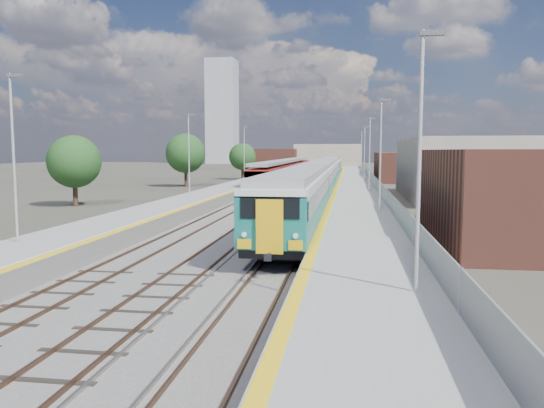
# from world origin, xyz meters

# --- Properties ---
(ground) EXTENTS (320.00, 320.00, 0.00)m
(ground) POSITION_xyz_m (0.00, 50.00, 0.00)
(ground) COLOR #47443A
(ground) RESTS_ON ground
(ballast_bed) EXTENTS (10.50, 155.00, 0.06)m
(ballast_bed) POSITION_xyz_m (-2.25, 52.50, 0.03)
(ballast_bed) COLOR #565451
(ballast_bed) RESTS_ON ground
(tracks) EXTENTS (8.96, 160.00, 0.17)m
(tracks) POSITION_xyz_m (-1.65, 54.18, 0.11)
(tracks) COLOR #4C3323
(tracks) RESTS_ON ground
(platform_right) EXTENTS (4.70, 155.00, 8.52)m
(platform_right) POSITION_xyz_m (5.28, 52.49, 0.54)
(platform_right) COLOR slate
(platform_right) RESTS_ON ground
(platform_left) EXTENTS (4.30, 155.00, 8.52)m
(platform_left) POSITION_xyz_m (-9.05, 52.49, 0.52)
(platform_left) COLOR slate
(platform_left) RESTS_ON ground
(buildings) EXTENTS (72.00, 185.50, 40.00)m
(buildings) POSITION_xyz_m (-18.12, 138.60, 10.70)
(buildings) COLOR brown
(buildings) RESTS_ON ground
(green_train) EXTENTS (2.99, 83.20, 3.29)m
(green_train) POSITION_xyz_m (1.50, 48.55, 2.32)
(green_train) COLOR black
(green_train) RESTS_ON ground
(red_train) EXTENTS (2.83, 57.38, 3.57)m
(red_train) POSITION_xyz_m (-5.50, 72.15, 2.11)
(red_train) COLOR black
(red_train) RESTS_ON ground
(tree_a) EXTENTS (4.83, 4.83, 6.54)m
(tree_a) POSITION_xyz_m (-20.40, 31.75, 4.12)
(tree_a) COLOR #382619
(tree_a) RESTS_ON ground
(tree_b) EXTENTS (5.54, 5.54, 7.50)m
(tree_b) POSITION_xyz_m (-18.36, 58.64, 4.73)
(tree_b) COLOR #382619
(tree_b) RESTS_ON ground
(tree_c) EXTENTS (4.74, 4.74, 6.42)m
(tree_c) POSITION_xyz_m (-14.17, 78.07, 4.04)
(tree_c) COLOR #382619
(tree_c) RESTS_ON ground
(tree_d) EXTENTS (4.50, 4.50, 6.10)m
(tree_d) POSITION_xyz_m (22.71, 59.05, 3.84)
(tree_d) COLOR #382619
(tree_d) RESTS_ON ground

